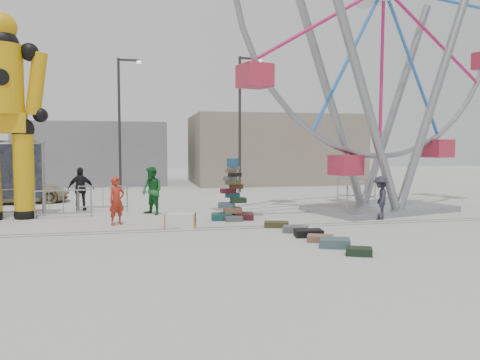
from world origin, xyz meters
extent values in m
plane|color=#9E9E99|center=(0.00, 0.00, 0.00)|extent=(90.00, 90.00, 0.00)
cube|color=#47443F|center=(0.00, 0.60, 0.00)|extent=(40.00, 0.04, 0.01)
cube|color=#47443F|center=(0.00, 1.00, 0.00)|extent=(40.00, 0.04, 0.01)
cube|color=gray|center=(7.00, 20.00, 2.50)|extent=(12.00, 8.00, 5.00)
cube|color=gray|center=(-6.00, 22.00, 2.20)|extent=(10.00, 8.00, 4.40)
cylinder|color=#2D2D30|center=(3.00, 13.00, 4.00)|extent=(0.16, 0.16, 8.00)
cube|color=#2D2D30|center=(3.60, 13.00, 7.90)|extent=(1.20, 0.15, 0.12)
cube|color=silver|center=(4.20, 13.00, 7.80)|extent=(0.25, 0.25, 0.12)
cylinder|color=#2D2D30|center=(-4.00, 15.00, 4.00)|extent=(0.16, 0.16, 8.00)
cube|color=#2D2D30|center=(-3.40, 15.00, 7.90)|extent=(1.20, 0.15, 0.12)
cube|color=silver|center=(-2.80, 15.00, 7.80)|extent=(0.25, 0.25, 0.12)
cube|color=#184845|center=(0.11, 2.56, 0.12)|extent=(0.77, 0.56, 0.24)
cube|color=#48131C|center=(0.93, 2.45, 0.11)|extent=(0.79, 0.64, 0.22)
cube|color=#442115|center=(0.17, 3.01, 0.10)|extent=(0.68, 0.49, 0.20)
cube|color=#3A391D|center=(0.99, 2.91, 0.11)|extent=(0.74, 0.58, 0.22)
cube|color=#55585C|center=(0.49, 2.23, 0.09)|extent=(0.64, 0.44, 0.18)
cube|color=black|center=(0.61, 3.14, 0.10)|extent=(0.69, 0.54, 0.20)
cube|color=brown|center=(0.54, 2.64, 0.34)|extent=(0.66, 0.47, 0.20)
cube|color=#445C61|center=(0.32, 2.70, 0.53)|extent=(0.69, 0.57, 0.18)
cube|color=black|center=(0.74, 2.60, 0.72)|extent=(0.57, 0.39, 0.18)
cube|color=#184845|center=(0.56, 2.78, 0.89)|extent=(0.61, 0.46, 0.17)
cube|color=#48131C|center=(0.39, 2.75, 1.06)|extent=(0.57, 0.43, 0.17)
cube|color=#442115|center=(0.68, 2.67, 1.22)|extent=(0.58, 0.48, 0.17)
cube|color=#3A391D|center=(0.54, 2.60, 1.38)|extent=(0.52, 0.36, 0.15)
cube|color=#55585C|center=(0.46, 2.73, 1.53)|extent=(0.56, 0.47, 0.15)
cube|color=black|center=(0.61, 2.63, 1.67)|extent=(0.46, 0.32, 0.13)
cube|color=brown|center=(0.50, 2.69, 1.79)|extent=(0.49, 0.38, 0.13)
cube|color=#445C61|center=(0.57, 2.61, 1.91)|extent=(0.44, 0.30, 0.11)
cylinder|color=navy|center=(0.54, 2.64, 2.12)|extent=(0.44, 0.44, 0.29)
sphere|color=black|center=(-7.04, 4.46, 0.16)|extent=(0.80, 0.80, 0.80)
cylinder|color=#D29C0B|center=(-7.04, 4.46, 1.67)|extent=(0.73, 0.73, 3.35)
sphere|color=black|center=(-7.04, 4.46, 3.35)|extent=(0.84, 0.84, 0.84)
cube|color=#D29C0B|center=(-7.61, 4.39, 3.56)|extent=(1.55, 0.99, 0.73)
cylinder|color=#D29C0B|center=(-7.61, 4.39, 5.13)|extent=(1.36, 1.36, 2.51)
sphere|color=black|center=(-7.61, 4.39, 6.38)|extent=(1.15, 1.15, 1.15)
sphere|color=#D29C0B|center=(-7.61, 4.39, 7.01)|extent=(1.05, 1.05, 1.05)
sphere|color=black|center=(-6.73, 4.49, 6.17)|extent=(0.67, 0.67, 0.67)
cylinder|color=#D29C0B|center=(-6.52, 4.51, 5.02)|extent=(0.91, 0.64, 2.35)
sphere|color=black|center=(-6.42, 4.52, 3.87)|extent=(0.54, 0.54, 0.54)
cube|color=gray|center=(7.00, 3.60, 0.11)|extent=(6.43, 4.81, 0.23)
cylinder|color=gray|center=(5.49, 2.13, 4.58)|extent=(3.94, 1.37, 9.29)
cylinder|color=gray|center=(9.03, 3.08, 4.58)|extent=(3.94, 1.37, 9.29)
cylinder|color=gray|center=(4.96, 4.12, 4.58)|extent=(3.94, 1.37, 9.29)
cylinder|color=gray|center=(8.50, 5.07, 4.58)|extent=(3.94, 1.37, 9.29)
cube|color=#B0253C|center=(7.00, 3.60, 1.72)|extent=(1.26, 1.26, 0.80)
cylinder|color=gray|center=(-6.53, 5.30, 1.45)|extent=(0.10, 0.10, 2.89)
cube|color=navy|center=(-7.49, 5.19, 1.74)|extent=(1.82, 0.23, 2.12)
cube|color=silver|center=(-1.51, 1.28, 0.23)|extent=(1.10, 0.76, 0.47)
cube|color=#3A391D|center=(1.65, 0.66, 0.10)|extent=(0.91, 0.67, 0.19)
cube|color=#55585C|center=(1.96, -0.39, 0.10)|extent=(0.90, 0.74, 0.20)
cube|color=black|center=(2.11, -1.14, 0.11)|extent=(0.89, 0.64, 0.22)
cube|color=brown|center=(2.18, -1.89, 0.09)|extent=(0.88, 0.78, 0.18)
cube|color=#445C61|center=(2.27, -2.69, 0.12)|extent=(0.95, 0.82, 0.24)
cube|color=black|center=(2.49, -3.67, 0.10)|extent=(0.77, 0.68, 0.19)
imported|color=#A52717|center=(-3.60, 2.26, 0.83)|extent=(0.72, 0.68, 1.66)
imported|color=#196628|center=(-2.35, 4.54, 0.95)|extent=(1.15, 1.17, 1.90)
imported|color=black|center=(-5.25, 6.29, 0.92)|extent=(1.08, 0.46, 1.84)
imported|color=#282633|center=(5.92, 1.56, 0.80)|extent=(0.97, 1.19, 1.61)
imported|color=#9B8E64|center=(-8.32, 9.76, 0.58)|extent=(4.44, 2.57, 1.16)
camera|label=1|loc=(-2.77, -14.23, 2.67)|focal=35.00mm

